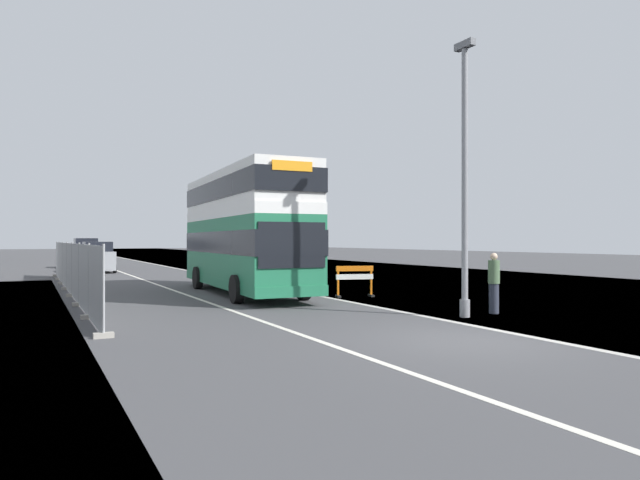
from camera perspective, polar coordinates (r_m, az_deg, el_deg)
ground at (r=13.20m, az=16.32°, el=-9.81°), size 140.00×280.00×0.10m
double_decker_bus at (r=23.07m, az=-7.81°, el=1.04°), size 3.23×11.07×4.92m
lamppost_foreground at (r=16.48m, az=14.59°, el=5.24°), size 0.29×0.70×7.87m
roadworks_barrier at (r=21.57m, az=3.57°, el=-3.86°), size 1.53×0.80×1.20m
construction_site_fence at (r=25.29m, az=-24.26°, el=-2.68°), size 0.44×24.00×2.12m
car_oncoming_near at (r=40.85m, az=-21.81°, el=-1.70°), size 2.06×4.48×2.08m
car_receding_mid at (r=47.34m, az=-22.85°, el=-1.34°), size 1.93×4.06×2.33m
pedestrian_at_kerb at (r=17.50m, az=17.37°, el=-4.21°), size 0.34×0.34×1.81m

